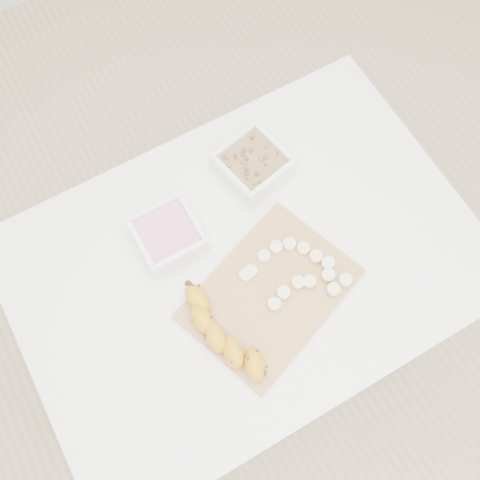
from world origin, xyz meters
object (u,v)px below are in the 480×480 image
bowl_granola (253,165)px  cutting_board (270,294)px  banana (224,335)px  table (246,274)px  bowl_yogurt (168,235)px

bowl_granola → cutting_board: size_ratio=0.48×
bowl_granola → banana: (-0.24, -0.31, 0.00)m
table → cutting_board: size_ratio=2.91×
table → cutting_board: (0.01, -0.09, 0.10)m
bowl_yogurt → banana: bowl_yogurt is taller
cutting_board → bowl_granola: bearing=67.1°
cutting_board → banana: (-0.13, -0.03, 0.03)m
bowl_yogurt → bowl_granola: bowl_granola is taller
table → bowl_granola: bearing=56.7°
cutting_board → banana: size_ratio=1.47×
banana → bowl_granola: bearing=51.5°
bowl_granola → cutting_board: bowl_granola is taller
bowl_granola → banana: bearing=-128.5°
table → banana: banana is taller
bowl_granola → cutting_board: 0.30m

